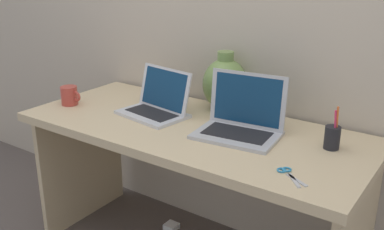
{
  "coord_description": "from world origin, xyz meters",
  "views": [
    {
      "loc": [
        1.07,
        -1.54,
        1.45
      ],
      "look_at": [
        0.0,
        0.0,
        0.78
      ],
      "focal_mm": 42.04,
      "sensor_mm": 36.0,
      "label": 1
    }
  ],
  "objects": [
    {
      "name": "back_wall",
      "position": [
        0.0,
        0.38,
        1.2
      ],
      "size": [
        4.4,
        0.04,
        2.4
      ],
      "primitive_type": "cube",
      "color": "#BCAD99",
      "rests_on": "ground"
    },
    {
      "name": "desk",
      "position": [
        0.0,
        0.0,
        0.58
      ],
      "size": [
        1.58,
        0.68,
        0.73
      ],
      "color": "#D1B78C",
      "rests_on": "ground"
    },
    {
      "name": "laptop_left",
      "position": [
        -0.22,
        0.04,
        0.78
      ],
      "size": [
        0.35,
        0.27,
        0.21
      ],
      "color": "silver",
      "rests_on": "desk"
    },
    {
      "name": "laptop_right",
      "position": [
        0.22,
        0.05,
        0.79
      ],
      "size": [
        0.37,
        0.29,
        0.25
      ],
      "color": "#B2B2B7",
      "rests_on": "desk"
    },
    {
      "name": "green_vase",
      "position": [
        0.0,
        0.28,
        0.86
      ],
      "size": [
        0.22,
        0.22,
        0.29
      ],
      "color": "#75934C",
      "rests_on": "desk"
    },
    {
      "name": "coffee_mug",
      "position": [
        -0.68,
        -0.11,
        0.77
      ],
      "size": [
        0.12,
        0.08,
        0.09
      ],
      "color": "#B23D33",
      "rests_on": "desk"
    },
    {
      "name": "pen_cup",
      "position": [
        0.59,
        0.1,
        0.78
      ],
      "size": [
        0.06,
        0.06,
        0.18
      ],
      "color": "black",
      "rests_on": "desk"
    },
    {
      "name": "scissors",
      "position": [
        0.54,
        -0.2,
        0.73
      ],
      "size": [
        0.14,
        0.12,
        0.01
      ],
      "color": "#B7B7BC",
      "rests_on": "desk"
    },
    {
      "name": "power_brick",
      "position": [
        -0.25,
        0.16,
        0.01
      ],
      "size": [
        0.07,
        0.07,
        0.03
      ],
      "primitive_type": "cube",
      "color": "white",
      "rests_on": "ground"
    }
  ]
}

